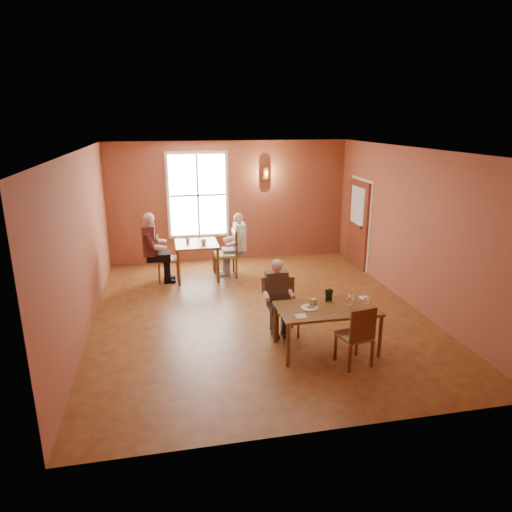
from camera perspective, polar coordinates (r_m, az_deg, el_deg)
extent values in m
cube|color=brown|center=(8.68, 0.27, -7.03)|extent=(6.00, 7.00, 0.01)
cube|color=brown|center=(11.56, -3.29, 6.78)|extent=(6.00, 0.04, 3.00)
cube|color=brown|center=(4.99, 8.58, -7.11)|extent=(6.00, 0.04, 3.00)
cube|color=brown|center=(8.14, -20.86, 1.41)|extent=(0.04, 7.00, 3.00)
cube|color=brown|center=(9.26, 18.80, 3.39)|extent=(0.04, 7.00, 3.00)
cube|color=white|center=(7.96, 0.30, 13.15)|extent=(6.00, 7.00, 0.04)
cube|color=white|center=(11.40, -7.29, 7.55)|extent=(1.36, 0.10, 1.96)
cube|color=maroon|center=(11.33, 12.58, 3.87)|extent=(0.12, 1.04, 2.10)
cylinder|color=brown|center=(11.53, 1.23, 10.29)|extent=(0.16, 0.16, 0.28)
cylinder|color=white|center=(7.09, 6.72, -6.38)|extent=(0.29, 0.29, 0.04)
cube|color=tan|center=(7.15, 7.17, -5.88)|extent=(0.11, 0.11, 0.11)
cube|color=black|center=(7.38, 9.10, -4.85)|extent=(0.13, 0.09, 0.19)
cube|color=silver|center=(6.92, 9.35, -7.23)|extent=(0.18, 0.11, 0.00)
cube|color=silver|center=(6.81, 5.66, -7.47)|extent=(0.17, 0.17, 0.01)
cylinder|color=silver|center=(7.62, 13.32, -5.12)|extent=(0.18, 0.18, 0.01)
cube|color=black|center=(7.08, 14.03, -6.90)|extent=(0.12, 0.09, 0.01)
imported|color=silver|center=(10.23, -6.57, 1.79)|extent=(0.14, 0.14, 0.10)
imported|color=silver|center=(10.43, -8.53, 2.00)|extent=(0.11, 0.11, 0.10)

